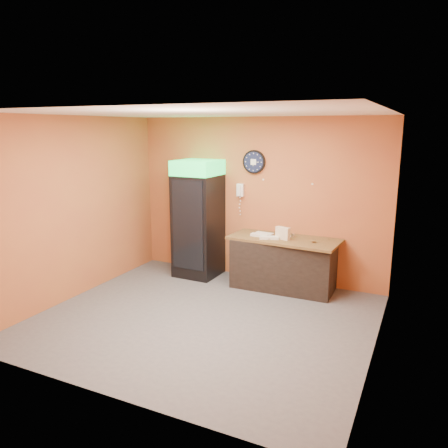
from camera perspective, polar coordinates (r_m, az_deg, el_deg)
The scene contains 15 objects.
floor at distance 6.26m, azimuth -2.56°, elevation -12.27°, with size 4.50×4.50×0.00m, color #47474C.
back_wall at distance 7.60m, azimuth 4.41°, elevation 3.23°, with size 4.50×0.02×2.80m, color #AE6231.
left_wall at distance 7.13m, azimuth -18.88°, elevation 1.97°, with size 0.02×4.00×2.80m, color #AE6231.
right_wall at distance 5.17m, azimuth 19.90°, elevation -1.90°, with size 0.02×4.00×2.80m, color #AE6231.
ceiling at distance 5.68m, azimuth -2.84°, elevation 14.30°, with size 4.50×4.00×0.02m, color white.
beverage_cooler at distance 7.73m, azimuth -3.53°, elevation 0.46°, with size 0.74×0.75×2.07m.
prep_counter at distance 7.30m, azimuth 7.77°, elevation -5.24°, with size 1.64×0.73×0.82m, color black.
wall_clock at distance 7.52m, azimuth 3.94°, elevation 8.10°, with size 0.40×0.06×0.40m.
wall_phone at distance 7.64m, azimuth 2.13°, elevation 4.45°, with size 0.12×0.11×0.22m.
butcher_paper at distance 7.18m, azimuth 7.87°, elevation -1.98°, with size 1.77×0.79×0.04m, color brown.
sub_roll_stack at distance 7.06m, azimuth 7.69°, elevation -1.21°, with size 0.25×0.15×0.20m.
wrapped_sandwich_left at distance 7.23m, azimuth 4.66°, elevation -1.46°, with size 0.29×0.11×0.04m, color silver.
wrapped_sandwich_mid at distance 7.08m, azimuth 5.92°, elevation -1.79°, with size 0.30×0.12×0.04m, color silver.
wrapped_sandwich_right at distance 7.31m, azimuth 5.30°, elevation -1.31°, with size 0.31×0.12×0.04m, color silver.
kitchen_tool at distance 7.25m, azimuth 9.01°, elevation -1.45°, with size 0.07×0.07×0.07m, color silver.
Camera 1 is at (2.68, -5.01, 2.62)m, focal length 35.00 mm.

